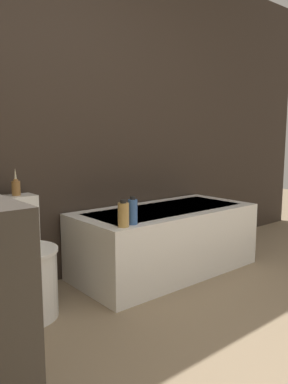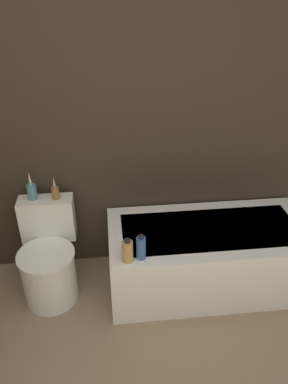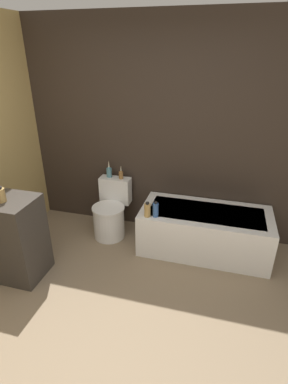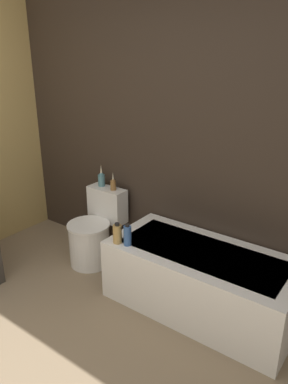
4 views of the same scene
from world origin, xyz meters
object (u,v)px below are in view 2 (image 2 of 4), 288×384
vase_gold (32,190)px  shampoo_bottle_short (141,248)px  vase_silver (55,191)px  toilet (49,261)px  bathtub (207,256)px  shampoo_bottle_tall (127,251)px

vase_gold → shampoo_bottle_short: size_ratio=1.19×
vase_gold → vase_silver: bearing=-6.2°
vase_silver → shampoo_bottle_short: (0.58, -0.50, -0.16)m
toilet → vase_gold: bearing=110.4°
vase_gold → vase_silver: (0.17, -0.02, -0.01)m
vase_gold → toilet: bearing=-69.6°
toilet → bathtub: bearing=-1.5°
vase_gold → shampoo_bottle_tall: vase_gold is taller
vase_silver → shampoo_bottle_tall: 0.73m
shampoo_bottle_short → shampoo_bottle_tall: bearing=-168.3°
bathtub → vase_silver: vase_silver is taller
bathtub → shampoo_bottle_short: 0.69m
toilet → vase_gold: vase_gold is taller
vase_gold → shampoo_bottle_tall: bearing=-39.3°
vase_silver → shampoo_bottle_short: bearing=-41.0°
shampoo_bottle_short → bathtub: bearing=25.8°
toilet → shampoo_bottle_tall: (0.57, -0.31, 0.30)m
shampoo_bottle_tall → toilet: bearing=151.5°
bathtub → toilet: size_ratio=2.11×
shampoo_bottle_tall → shampoo_bottle_short: size_ratio=0.94×
bathtub → shampoo_bottle_tall: (-0.63, -0.28, 0.34)m
toilet → shampoo_bottle_short: (0.66, -0.29, 0.31)m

